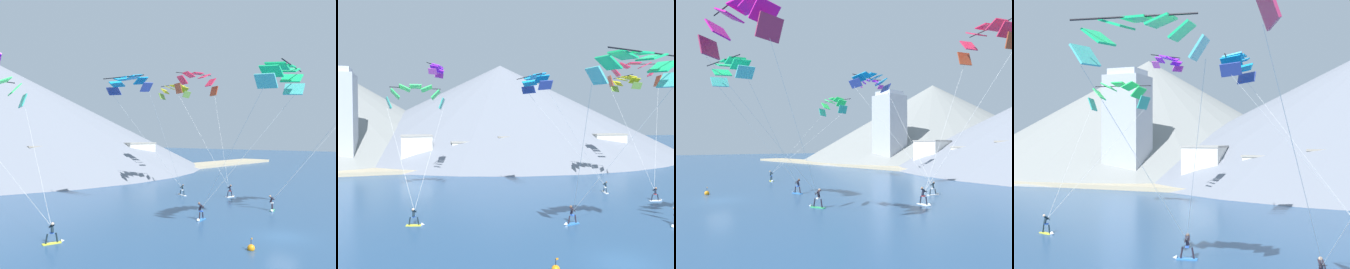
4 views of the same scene
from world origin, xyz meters
The scene contains 14 objects.
ground_plane centered at (0.00, 0.00, 0.00)m, with size 400.00×400.00×0.00m, color navy.
kitesurfer_near_lead centered at (-13.66, 12.57, 0.56)m, with size 1.78×0.83×1.80m.
kitesurfer_near_trail centered at (9.70, 5.60, 0.57)m, with size 1.77×1.00×1.82m.
kitesurfer_mid_center centered at (15.23, 14.39, 0.56)m, with size 1.78×0.67×1.82m.
kitesurfer_far_left centered at (0.54, 8.90, 0.58)m, with size 1.79×0.76×1.83m.
kitesurfer_far_right centered at (11.87, 20.58, 0.45)m, with size 0.74×1.78×1.65m.
parafoil_kite_mid_center centered at (17.60, 22.07, 17.23)m, with size 7.53×9.41×17.17m.
parafoil_kite_far_left centered at (1.20, 0.52, 13.75)m, with size 7.42×9.73×13.34m.
parafoil_kite_far_right centered at (1.41, 20.35, 15.01)m, with size 11.79×6.91×14.76m.
parafoil_kite_distant_high_outer centered at (22.93, 31.22, 17.06)m, with size 2.40×6.34×2.54m.
race_marker_buoy centered at (-5.08, 0.12, 0.16)m, with size 0.56×0.56×1.02m.
shoreline_strip centered at (0.00, 50.20, 0.35)m, with size 180.00×10.00×0.70m, color tan.
shore_building_promenade_mid centered at (8.90, 53.30, 3.38)m, with size 9.18×6.93×6.75m.
shore_building_quay_west centered at (32.19, 51.84, 3.57)m, with size 8.61×6.79×7.12m.
Camera 1 is at (-29.84, -13.43, 8.29)m, focal length 40.00 mm.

